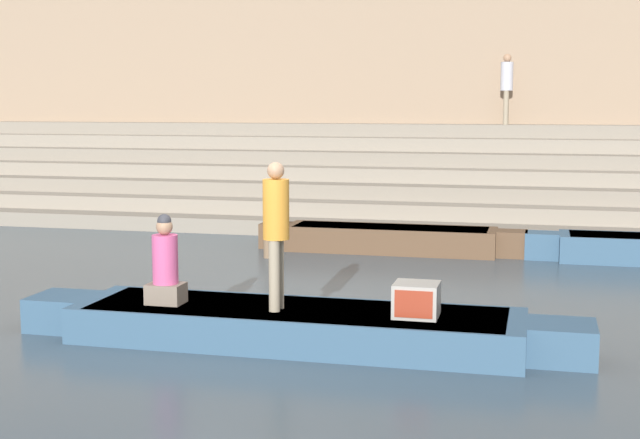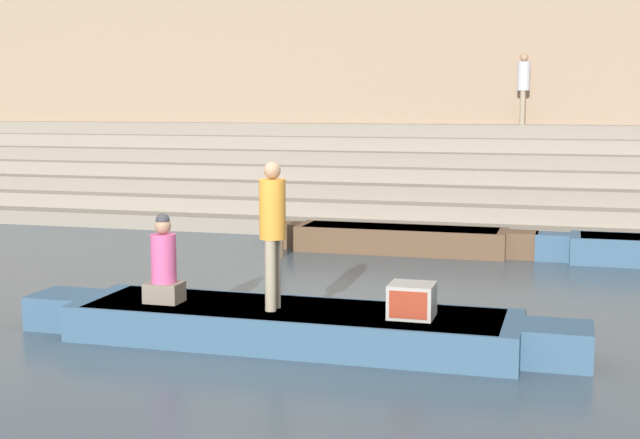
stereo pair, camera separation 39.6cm
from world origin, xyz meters
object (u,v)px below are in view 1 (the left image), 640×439
Objects in this scene: person_standing at (276,224)px; person_rowing at (165,267)px; tv_set at (416,300)px; moored_boat_distant at (390,238)px; mooring_post at (269,228)px; person_on_steps at (507,83)px; rowboat_main at (296,325)px.

person_standing reaches higher than person_rowing.
tv_set is (1.63, 0.05, -0.81)m from person_standing.
moored_boat_distant is at bearing 96.01° from tv_set.
tv_set is 0.45× the size of mooring_post.
person_rowing is 7.07m from moored_boat_distant.
person_rowing is at bearing 176.88° from person_standing.
person_standing reaches higher than mooring_post.
person_rowing is 2.16× the size of tv_set.
mooring_post reaches higher than moored_boat_distant.
person_standing is at bearing 77.89° from person_on_steps.
person_rowing is 0.21× the size of moored_boat_distant.
mooring_post reaches higher than rowboat_main.
moored_boat_distant is (1.60, 6.86, -0.62)m from person_rowing.
mooring_post is at bearing -153.27° from moored_boat_distant.
person_standing is at bearing -95.34° from moored_boat_distant.
rowboat_main is 6.13× the size of mooring_post.
rowboat_main is 3.90× the size of person_on_steps.
person_standing is 1.82m from tv_set.
person_rowing is at bearing 175.34° from tv_set.
mooring_post is at bearing 116.00° from tv_set.
person_on_steps is (3.91, 7.49, 2.74)m from mooring_post.
person_on_steps is at bearing 77.75° from person_standing.
mooring_post is 8.88m from person_on_steps.
person_standing is at bearing 176.14° from tv_set.
tv_set is at bearing -58.24° from mooring_post.
moored_boat_distant is at bearing 30.30° from mooring_post.
mooring_post is at bearing 104.72° from person_standing.
person_on_steps is at bearing 62.42° from mooring_post.
rowboat_main is 6.27× the size of person_rowing.
person_on_steps is at bearing 81.57° from rowboat_main.
mooring_post is (-2.03, 5.53, 0.33)m from rowboat_main.
moored_boat_distant is at bearing 70.37° from person_on_steps.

